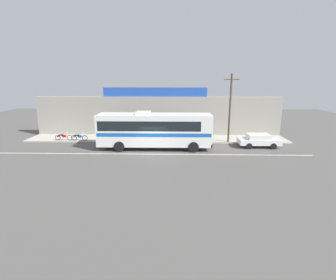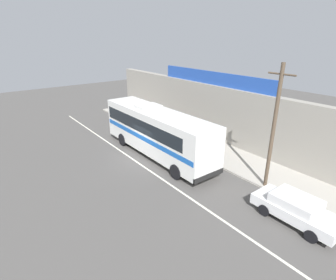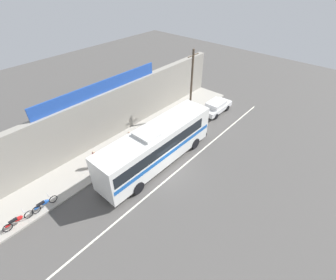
{
  "view_description": "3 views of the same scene",
  "coord_description": "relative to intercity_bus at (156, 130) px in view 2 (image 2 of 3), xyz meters",
  "views": [
    {
      "loc": [
        2.02,
        -23.67,
        7.05
      ],
      "look_at": [
        1.4,
        0.69,
        1.03
      ],
      "focal_mm": 27.02,
      "sensor_mm": 36.0,
      "label": 1
    },
    {
      "loc": [
        15.84,
        -9.81,
        8.82
      ],
      "look_at": [
        0.1,
        2.16,
        1.03
      ],
      "focal_mm": 28.67,
      "sensor_mm": 36.0,
      "label": 2
    },
    {
      "loc": [
        -11.04,
        -9.8,
        14.32
      ],
      "look_at": [
        1.62,
        1.31,
        1.52
      ],
      "focal_mm": 25.68,
      "sensor_mm": 36.0,
      "label": 3
    }
  ],
  "objects": [
    {
      "name": "ground_plane",
      "position": [
        0.04,
        -1.14,
        -2.07
      ],
      "size": [
        70.0,
        70.0,
        0.0
      ],
      "primitive_type": "plane",
      "color": "#4F4C49"
    },
    {
      "name": "motorcycle_orange",
      "position": [
        -10.5,
        2.7,
        -1.5
      ],
      "size": [
        1.97,
        0.56,
        0.94
      ],
      "color": "black",
      "rests_on": "sidewalk_slab"
    },
    {
      "name": "utility_pole",
      "position": [
        8.05,
        2.55,
        1.88
      ],
      "size": [
        1.6,
        0.22,
        7.34
      ],
      "color": "brown",
      "rests_on": "sidewalk_slab"
    },
    {
      "name": "road_center_stripe",
      "position": [
        0.04,
        -1.94,
        -2.06
      ],
      "size": [
        30.0,
        0.14,
        0.01
      ],
      "primitive_type": "cube",
      "color": "silver",
      "rests_on": "ground_plane"
    },
    {
      "name": "pedestrian_far_left",
      "position": [
        -0.02,
        3.43,
        -0.99
      ],
      "size": [
        0.3,
        0.48,
        1.61
      ],
      "color": "black",
      "rests_on": "sidewalk_slab"
    },
    {
      "name": "sidewalk_slab",
      "position": [
        0.04,
        4.06,
        -2.0
      ],
      "size": [
        30.0,
        3.6,
        0.14
      ],
      "primitive_type": "cube",
      "color": "#A8A399",
      "rests_on": "ground_plane"
    },
    {
      "name": "storefront_facade",
      "position": [
        0.04,
        6.21,
        0.33
      ],
      "size": [
        30.0,
        0.7,
        4.8
      ],
      "primitive_type": "cube",
      "color": "gray",
      "rests_on": "ground_plane"
    },
    {
      "name": "parked_car",
      "position": [
        10.85,
        0.9,
        -1.33
      ],
      "size": [
        4.22,
        1.83,
        1.37
      ],
      "color": "silver",
      "rests_on": "ground_plane"
    },
    {
      "name": "pedestrian_far_right",
      "position": [
        -3.78,
        3.5,
        -0.97
      ],
      "size": [
        0.3,
        0.48,
        1.65
      ],
      "color": "navy",
      "rests_on": "sidewalk_slab"
    },
    {
      "name": "motorcycle_black",
      "position": [
        -8.69,
        2.67,
        -1.5
      ],
      "size": [
        1.85,
        0.56,
        0.94
      ],
      "color": "black",
      "rests_on": "sidewalk_slab"
    },
    {
      "name": "storefront_billboard",
      "position": [
        -0.31,
        6.21,
        3.28
      ],
      "size": [
        12.6,
        0.12,
        1.1
      ],
      "primitive_type": "cube",
      "color": "#234CAD",
      "rests_on": "storefront_facade"
    },
    {
      "name": "intercity_bus",
      "position": [
        0.0,
        0.0,
        0.0
      ],
      "size": [
        11.31,
        2.66,
        3.78
      ],
      "color": "silver",
      "rests_on": "ground_plane"
    }
  ]
}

